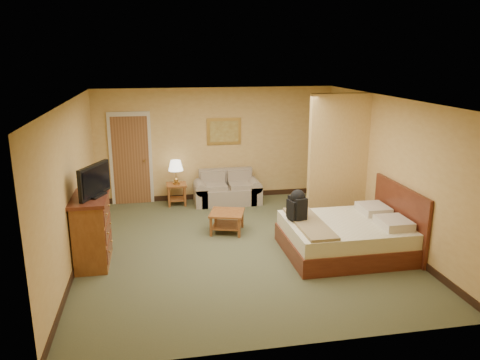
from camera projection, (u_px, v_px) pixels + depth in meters
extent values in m
plane|color=#4D5134|center=(240.00, 247.00, 8.34)|extent=(6.00, 6.00, 0.00)
plane|color=white|center=(240.00, 100.00, 7.66)|extent=(6.00, 6.00, 0.00)
cube|color=tan|center=(216.00, 144.00, 10.85)|extent=(5.50, 0.02, 2.60)
cube|color=tan|center=(72.00, 184.00, 7.51)|extent=(0.02, 6.00, 2.60)
cube|color=tan|center=(389.00, 169.00, 8.49)|extent=(0.02, 6.00, 2.60)
cube|color=tan|center=(338.00, 160.00, 9.26)|extent=(1.20, 0.15, 2.60)
cube|color=beige|center=(131.00, 158.00, 10.54)|extent=(0.94, 0.06, 2.10)
cube|color=brown|center=(131.00, 161.00, 10.54)|extent=(0.80, 0.04, 2.00)
cylinder|color=#B48A42|center=(145.00, 161.00, 10.54)|extent=(0.04, 0.12, 0.04)
cube|color=black|center=(217.00, 195.00, 11.16)|extent=(5.50, 0.02, 0.12)
cube|color=gray|center=(228.00, 195.00, 10.72)|extent=(1.24, 0.67, 0.37)
cube|color=gray|center=(225.00, 176.00, 10.89)|extent=(1.24, 0.16, 0.39)
cube|color=gray|center=(200.00, 196.00, 10.60)|extent=(0.27, 0.67, 0.42)
cube|color=gray|center=(254.00, 193.00, 10.82)|extent=(0.27, 0.67, 0.42)
cube|color=brown|center=(176.00, 185.00, 10.56)|extent=(0.44, 0.44, 0.04)
cube|color=brown|center=(177.00, 199.00, 10.65)|extent=(0.37, 0.37, 0.03)
cube|color=brown|center=(169.00, 198.00, 10.42)|extent=(0.04, 0.04, 0.45)
cube|color=brown|center=(185.00, 197.00, 10.49)|extent=(0.04, 0.04, 0.45)
cube|color=brown|center=(169.00, 193.00, 10.76)|extent=(0.04, 0.04, 0.45)
cube|color=brown|center=(184.00, 192.00, 10.82)|extent=(0.04, 0.04, 0.45)
cylinder|color=#B48A42|center=(176.00, 183.00, 10.55)|extent=(0.16, 0.16, 0.04)
cylinder|color=#B48A42|center=(176.00, 174.00, 10.49)|extent=(0.02, 0.02, 0.27)
cone|color=white|center=(176.00, 165.00, 10.44)|extent=(0.33, 0.33, 0.23)
cube|color=brown|center=(227.00, 213.00, 8.94)|extent=(0.78, 0.78, 0.04)
cube|color=brown|center=(227.00, 225.00, 9.01)|extent=(0.67, 0.67, 0.03)
cube|color=brown|center=(215.00, 228.00, 8.69)|extent=(0.04, 0.04, 0.37)
cube|color=brown|center=(238.00, 217.00, 9.30)|extent=(0.04, 0.04, 0.37)
cube|color=#B78E3F|center=(224.00, 131.00, 10.78)|extent=(0.79, 0.03, 0.62)
cube|color=olive|center=(224.00, 131.00, 10.76)|extent=(0.66, 0.02, 0.48)
cube|color=brown|center=(92.00, 232.00, 7.56)|extent=(0.50, 0.99, 1.09)
cube|color=#511F12|center=(89.00, 198.00, 7.41)|extent=(0.56, 1.07, 0.05)
cube|color=black|center=(96.00, 195.00, 7.41)|extent=(0.34, 0.42, 0.03)
cube|color=black|center=(94.00, 180.00, 7.35)|extent=(0.40, 0.80, 0.51)
cube|color=#511F12|center=(346.00, 244.00, 8.05)|extent=(2.10, 1.68, 0.31)
cube|color=#F7F3CA|center=(347.00, 229.00, 7.98)|extent=(2.03, 1.61, 0.25)
cube|color=#511F12|center=(399.00, 218.00, 8.11)|extent=(0.06, 1.78, 1.15)
cube|color=beige|center=(394.00, 223.00, 7.70)|extent=(0.47, 0.58, 0.15)
cube|color=beige|center=(373.00, 209.00, 8.39)|extent=(0.47, 0.58, 0.15)
cube|color=olive|center=(309.00, 223.00, 7.82)|extent=(0.47, 1.57, 0.05)
cube|color=black|center=(297.00, 209.00, 7.94)|extent=(0.28, 0.36, 0.42)
sphere|color=black|center=(298.00, 197.00, 7.89)|extent=(0.25, 0.25, 0.25)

